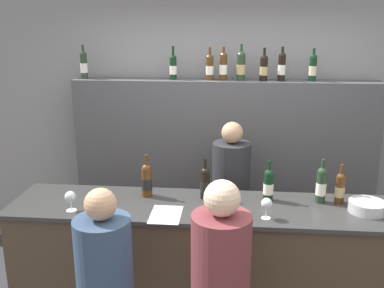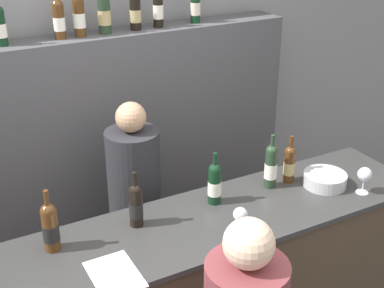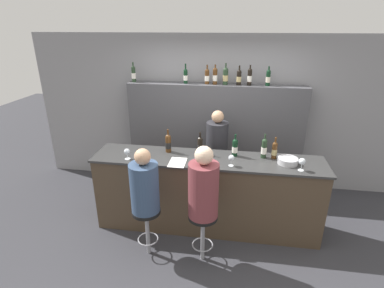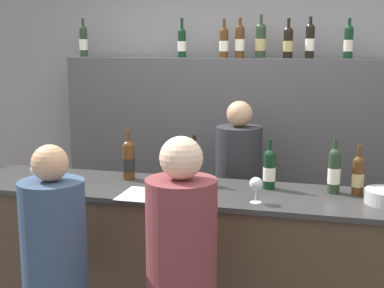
% 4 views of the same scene
% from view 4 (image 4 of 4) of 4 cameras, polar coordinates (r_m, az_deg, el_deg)
% --- Properties ---
extents(wall_back, '(6.40, 0.05, 2.60)m').
position_cam_4_polar(wall_back, '(4.54, 5.72, 2.45)').
color(wall_back, gray).
rests_on(wall_back, ground_plane).
extents(bar_counter, '(3.08, 0.63, 1.07)m').
position_cam_4_polar(bar_counter, '(3.42, 1.65, -13.64)').
color(bar_counter, '#473828').
rests_on(bar_counter, ground_plane).
extents(back_bar_cabinet, '(2.89, 0.28, 1.83)m').
position_cam_4_polar(back_bar_cabinet, '(4.39, 5.16, -2.91)').
color(back_bar_cabinet, '#4C4C51').
rests_on(back_bar_cabinet, ground_plane).
extents(wine_bottle_counter_0, '(0.08, 0.08, 0.33)m').
position_cam_4_polar(wine_bottle_counter_0, '(3.50, -6.79, -1.66)').
color(wine_bottle_counter_0, '#4C2D14').
rests_on(wine_bottle_counter_0, bar_counter).
extents(wine_bottle_counter_1, '(0.07, 0.07, 0.31)m').
position_cam_4_polar(wine_bottle_counter_1, '(3.36, 0.26, -2.19)').
color(wine_bottle_counter_1, black).
rests_on(wine_bottle_counter_1, bar_counter).
extents(wine_bottle_counter_2, '(0.08, 0.08, 0.31)m').
position_cam_4_polar(wine_bottle_counter_2, '(3.28, 8.25, -2.62)').
color(wine_bottle_counter_2, black).
rests_on(wine_bottle_counter_2, bar_counter).
extents(wine_bottle_counter_3, '(0.07, 0.07, 0.33)m').
position_cam_4_polar(wine_bottle_counter_3, '(3.26, 14.93, -2.72)').
color(wine_bottle_counter_3, '#233823').
rests_on(wine_bottle_counter_3, bar_counter).
extents(wine_bottle_counter_4, '(0.07, 0.07, 0.30)m').
position_cam_4_polar(wine_bottle_counter_4, '(3.27, 17.30, -3.16)').
color(wine_bottle_counter_4, '#4C2D14').
rests_on(wine_bottle_counter_4, bar_counter).
extents(wine_bottle_backbar_0, '(0.07, 0.07, 0.32)m').
position_cam_4_polar(wine_bottle_backbar_0, '(4.69, -11.50, 10.73)').
color(wine_bottle_backbar_0, '#233823').
rests_on(wine_bottle_backbar_0, back_bar_cabinet).
extents(wine_bottle_backbar_1, '(0.07, 0.07, 0.31)m').
position_cam_4_polar(wine_bottle_backbar_1, '(4.38, -1.09, 10.80)').
color(wine_bottle_backbar_1, black).
rests_on(wine_bottle_backbar_1, back_bar_cabinet).
extents(wine_bottle_backbar_2, '(0.07, 0.07, 0.30)m').
position_cam_4_polar(wine_bottle_backbar_2, '(4.30, 3.42, 10.80)').
color(wine_bottle_backbar_2, '#4C2D14').
rests_on(wine_bottle_backbar_2, back_bar_cabinet).
extents(wine_bottle_backbar_3, '(0.07, 0.07, 0.31)m').
position_cam_4_polar(wine_bottle_backbar_3, '(4.27, 5.12, 10.90)').
color(wine_bottle_backbar_3, '#4C2D14').
rests_on(wine_bottle_backbar_3, back_bar_cabinet).
extents(wine_bottle_backbar_4, '(0.08, 0.08, 0.33)m').
position_cam_4_polar(wine_bottle_backbar_4, '(4.25, 7.34, 10.91)').
color(wine_bottle_backbar_4, '#233823').
rests_on(wine_bottle_backbar_4, back_bar_cabinet).
extents(wine_bottle_backbar_5, '(0.07, 0.07, 0.30)m').
position_cam_4_polar(wine_bottle_backbar_5, '(4.23, 10.22, 10.65)').
color(wine_bottle_backbar_5, black).
rests_on(wine_bottle_backbar_5, back_bar_cabinet).
extents(wine_bottle_backbar_6, '(0.07, 0.07, 0.31)m').
position_cam_4_polar(wine_bottle_backbar_6, '(4.22, 12.47, 10.72)').
color(wine_bottle_backbar_6, black).
rests_on(wine_bottle_backbar_6, back_bar_cabinet).
extents(wine_bottle_backbar_7, '(0.07, 0.07, 0.30)m').
position_cam_4_polar(wine_bottle_backbar_7, '(4.21, 16.35, 10.45)').
color(wine_bottle_backbar_7, black).
rests_on(wine_bottle_backbar_7, back_bar_cabinet).
extents(wine_glass_0, '(0.08, 0.08, 0.15)m').
position_cam_4_polar(wine_glass_0, '(3.43, -16.23, -2.74)').
color(wine_glass_0, silver).
rests_on(wine_glass_0, bar_counter).
extents(wine_glass_1, '(0.08, 0.08, 0.15)m').
position_cam_4_polar(wine_glass_1, '(2.98, 6.84, -4.32)').
color(wine_glass_1, silver).
rests_on(wine_glass_1, bar_counter).
extents(tasting_menu, '(0.21, 0.30, 0.00)m').
position_cam_4_polar(tasting_menu, '(3.16, -5.63, -5.35)').
color(tasting_menu, white).
rests_on(tasting_menu, bar_counter).
extents(guest_seated_left, '(0.34, 0.34, 0.80)m').
position_cam_4_polar(guest_seated_left, '(2.90, -14.58, -9.01)').
color(guest_seated_left, '#334766').
rests_on(guest_seated_left, bar_stool_left).
extents(guest_seated_right, '(0.35, 0.35, 0.87)m').
position_cam_4_polar(guest_seated_right, '(2.63, -1.13, -9.87)').
color(guest_seated_right, brown).
rests_on(guest_seated_right, bar_stool_right).
extents(bartender, '(0.33, 0.33, 1.55)m').
position_cam_4_polar(bartender, '(3.93, 4.91, -7.61)').
color(bartender, '#28282D').
rests_on(bartender, ground_plane).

